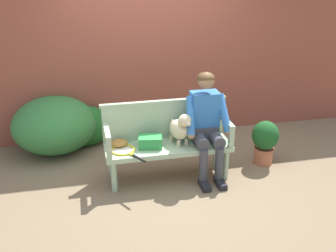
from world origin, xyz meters
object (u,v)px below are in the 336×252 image
baseball_glove (119,143)px  tennis_racket (124,151)px  person_seated (206,121)px  sports_bag (150,142)px  garden_bench (168,149)px  potted_plant (265,140)px  dog_on_bench (180,128)px

baseball_glove → tennis_racket: bearing=-76.0°
person_seated → tennis_racket: bearing=-177.3°
baseball_glove → sports_bag: (0.37, -0.10, 0.02)m
sports_bag → garden_bench: bearing=3.2°
person_seated → sports_bag: person_seated is taller
person_seated → tennis_racket: person_seated is taller
garden_bench → sports_bag: sports_bag is taller
baseball_glove → potted_plant: 1.92m
person_seated → tennis_racket: (-1.02, -0.05, -0.26)m
tennis_racket → person_seated: bearing=2.7°
person_seated → potted_plant: (0.85, 0.10, -0.38)m
sports_bag → potted_plant: 1.56m
tennis_racket → potted_plant: size_ratio=0.94×
potted_plant → garden_bench: bearing=-176.4°
tennis_racket → potted_plant: 1.88m
sports_bag → dog_on_bench: bearing=0.1°
person_seated → baseball_glove: bearing=174.4°
garden_bench → dog_on_bench: 0.31m
person_seated → dog_on_bench: person_seated is taller
garden_bench → sports_bag: bearing=-176.8°
baseball_glove → potted_plant: bearing=-1.7°
garden_bench → potted_plant: (1.33, 0.08, -0.05)m
tennis_racket → sports_bag: bearing=8.8°
potted_plant → dog_on_bench: bearing=-175.4°
dog_on_bench → sports_bag: dog_on_bench is taller
tennis_racket → baseball_glove: 0.16m
tennis_racket → baseball_glove: (-0.04, 0.15, 0.04)m
dog_on_bench → baseball_glove: (-0.74, 0.10, -0.17)m
tennis_racket → potted_plant: (1.87, 0.15, -0.12)m
dog_on_bench → sports_bag: bearing=-179.9°
person_seated → potted_plant: bearing=6.5°
person_seated → potted_plant: size_ratio=2.19×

